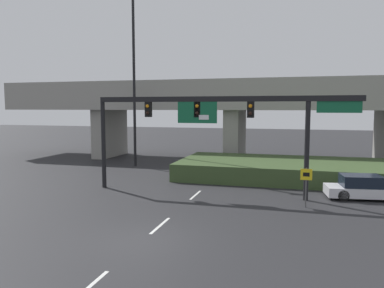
% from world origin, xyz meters
% --- Properties ---
extents(ground_plane, '(160.00, 160.00, 0.00)m').
position_xyz_m(ground_plane, '(0.00, 0.00, 0.00)').
color(ground_plane, '#262628').
extents(lane_markings, '(0.14, 33.04, 0.01)m').
position_xyz_m(lane_markings, '(0.00, 11.04, 0.00)').
color(lane_markings, silver).
rests_on(lane_markings, ground).
extents(signal_gantry, '(15.98, 0.44, 5.99)m').
position_xyz_m(signal_gantry, '(0.98, 8.44, 4.87)').
color(signal_gantry, black).
rests_on(signal_gantry, ground).
extents(speed_limit_sign, '(0.60, 0.11, 2.15)m').
position_xyz_m(speed_limit_sign, '(6.40, 6.80, 1.40)').
color(speed_limit_sign, '#4C4C4C').
rests_on(speed_limit_sign, ground).
extents(highway_light_pole_near, '(0.70, 0.36, 17.90)m').
position_xyz_m(highway_light_pole_near, '(-8.27, 17.51, 9.33)').
color(highway_light_pole_near, black).
rests_on(highway_light_pole_near, ground).
extents(overpass_bridge, '(48.42, 7.03, 7.90)m').
position_xyz_m(overpass_bridge, '(0.00, 23.00, 5.54)').
color(overpass_bridge, gray).
rests_on(overpass_bridge, ground).
extents(grass_embankment, '(17.14, 7.81, 1.27)m').
position_xyz_m(grass_embankment, '(5.75, 15.17, 0.64)').
color(grass_embankment, '#384C28').
rests_on(grass_embankment, ground).
extents(parked_sedan_near_right, '(4.46, 2.29, 1.39)m').
position_xyz_m(parked_sedan_near_right, '(9.68, 9.76, 0.64)').
color(parked_sedan_near_right, silver).
rests_on(parked_sedan_near_right, ground).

